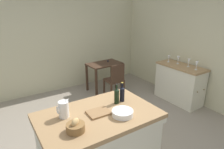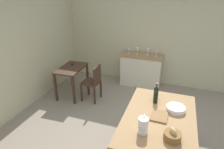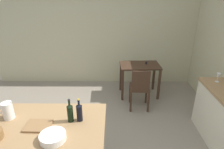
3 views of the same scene
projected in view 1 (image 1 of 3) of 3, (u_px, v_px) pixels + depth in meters
name	position (u px, v px, depth m)	size (l,w,h in m)	color
ground_plane	(105.00, 137.00, 3.54)	(6.76, 6.76, 0.00)	gray
wall_back	(53.00, 43.00, 5.16)	(5.32, 0.12, 2.60)	#B7B28E
wall_right	(203.00, 49.00, 4.45)	(0.12, 5.20, 2.60)	#B7B28E
island_table	(99.00, 139.00, 2.75)	(1.58, 1.01, 0.88)	#99754C
side_cabinet	(179.00, 83.00, 4.76)	(0.52, 1.16, 0.91)	#99754C
writing_desk	(104.00, 68.00, 5.33)	(0.93, 0.60, 0.82)	#3D281C
wooden_chair	(115.00, 80.00, 4.85)	(0.41, 0.41, 0.92)	#3D281C
pitcher	(64.00, 109.00, 2.50)	(0.17, 0.13, 0.26)	white
wash_bowl	(123.00, 113.00, 2.56)	(0.28, 0.28, 0.07)	white
bread_basket	(75.00, 127.00, 2.23)	(0.21, 0.21, 0.17)	brown
cutting_board	(99.00, 112.00, 2.62)	(0.29, 0.24, 0.02)	olive
wine_bottle_dark	(122.00, 94.00, 2.92)	(0.07, 0.07, 0.30)	black
wine_bottle_amber	(117.00, 96.00, 2.85)	(0.07, 0.07, 0.30)	black
wine_glass_far_left	(197.00, 64.00, 4.26)	(0.07, 0.07, 0.19)	white
wine_glass_left	(189.00, 61.00, 4.48)	(0.07, 0.07, 0.19)	white
wine_glass_middle	(178.00, 59.00, 4.70)	(0.07, 0.07, 0.19)	white
wine_glass_right	(169.00, 58.00, 4.86)	(0.07, 0.07, 0.16)	white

